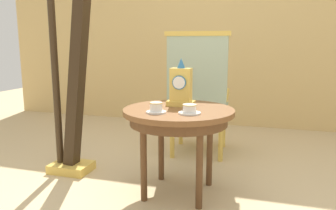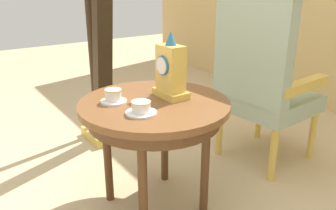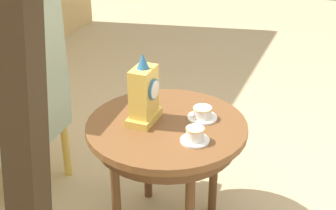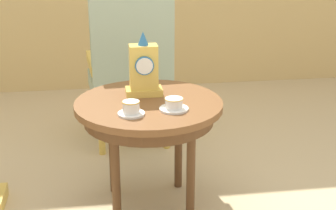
% 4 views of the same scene
% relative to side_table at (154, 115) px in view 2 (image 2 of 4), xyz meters
% --- Properties ---
extents(ground_plane, '(10.00, 10.00, 0.00)m').
position_rel_side_table_xyz_m(ground_plane, '(-0.08, -0.09, -0.53)').
color(ground_plane, tan).
extents(side_table, '(0.75, 0.75, 0.60)m').
position_rel_side_table_xyz_m(side_table, '(0.00, 0.00, 0.00)').
color(side_table, brown).
rests_on(side_table, ground).
extents(teacup_left, '(0.13, 0.13, 0.07)m').
position_rel_side_table_xyz_m(teacup_left, '(-0.10, -0.17, 0.10)').
color(teacup_left, white).
rests_on(teacup_left, side_table).
extents(teacup_right, '(0.14, 0.14, 0.06)m').
position_rel_side_table_xyz_m(teacup_right, '(0.11, -0.14, 0.10)').
color(teacup_right, white).
rests_on(teacup_right, side_table).
extents(mantel_clock, '(0.19, 0.11, 0.34)m').
position_rel_side_table_xyz_m(mantel_clock, '(-0.01, 0.11, 0.21)').
color(mantel_clock, gold).
rests_on(mantel_clock, side_table).
extents(armchair, '(0.58, 0.57, 1.14)m').
position_rel_side_table_xyz_m(armchair, '(-0.03, 0.82, 0.06)').
color(armchair, '#9EB299').
rests_on(armchair, ground).
extents(harp, '(0.40, 0.24, 1.79)m').
position_rel_side_table_xyz_m(harp, '(-0.91, 0.12, 0.19)').
color(harp, gold).
rests_on(harp, ground).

